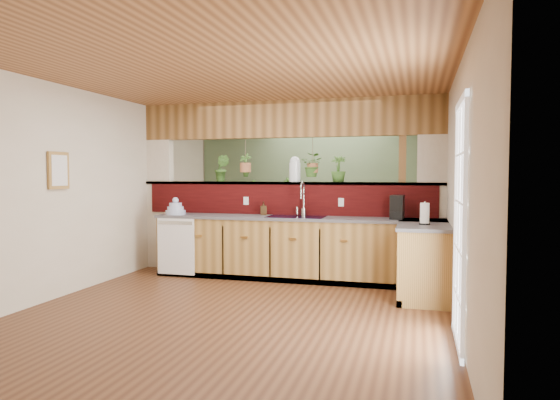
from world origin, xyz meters
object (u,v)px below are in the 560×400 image
(paper_towel, at_px, (425,214))
(shelving_console, at_px, (271,226))
(coffee_maker, at_px, (397,208))
(soap_dispenser, at_px, (264,208))
(glass_jar, at_px, (295,169))
(dish_stack, at_px, (176,209))
(faucet, at_px, (303,197))

(paper_towel, xyz_separation_m, shelving_console, (-2.79, 2.94, -0.53))
(coffee_maker, height_order, paper_towel, coffee_maker)
(soap_dispenser, distance_m, glass_jar, 0.75)
(coffee_maker, xyz_separation_m, shelving_console, (-2.44, 2.25, -0.55))
(paper_towel, bearing_deg, soap_dispenser, 160.01)
(paper_towel, bearing_deg, shelving_console, 133.55)
(coffee_maker, distance_m, shelving_console, 3.36)
(glass_jar, distance_m, shelving_console, 2.38)
(dish_stack, distance_m, soap_dispenser, 1.33)
(glass_jar, relative_size, shelving_console, 0.25)
(dish_stack, height_order, glass_jar, glass_jar)
(coffee_maker, bearing_deg, paper_towel, -58.58)
(faucet, height_order, shelving_console, faucet)
(soap_dispenser, height_order, shelving_console, soap_dispenser)
(soap_dispenser, height_order, coffee_maker, coffee_maker)
(faucet, distance_m, soap_dispenser, 0.62)
(soap_dispenser, bearing_deg, paper_towel, -19.99)
(soap_dispenser, relative_size, paper_towel, 0.71)
(dish_stack, relative_size, paper_towel, 1.06)
(soap_dispenser, xyz_separation_m, coffee_maker, (1.94, -0.14, 0.05))
(dish_stack, distance_m, shelving_console, 2.55)
(faucet, bearing_deg, glass_jar, 127.49)
(shelving_console, bearing_deg, coffee_maker, -30.00)
(dish_stack, height_order, paper_towel, paper_towel)
(paper_towel, bearing_deg, coffee_maker, 116.90)
(paper_towel, height_order, shelving_console, paper_towel)
(soap_dispenser, bearing_deg, coffee_maker, -4.24)
(faucet, bearing_deg, soap_dispenser, 178.25)
(dish_stack, relative_size, glass_jar, 0.78)
(faucet, height_order, glass_jar, glass_jar)
(paper_towel, xyz_separation_m, glass_jar, (-1.86, 1.04, 0.55))
(faucet, relative_size, shelving_console, 0.34)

